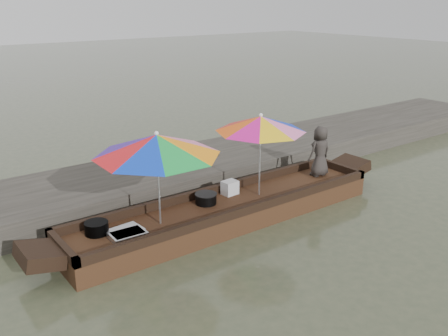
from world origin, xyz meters
TOP-DOWN VIEW (x-y plane):
  - water at (0.00, 0.00)m, footprint 80.00×80.00m
  - dock at (0.00, 2.20)m, footprint 22.00×2.20m
  - boat_hull at (0.00, 0.00)m, footprint 6.09×1.20m
  - cooking_pot at (-2.35, 0.26)m, footprint 0.37×0.37m
  - tray_crayfish at (-2.03, -0.15)m, footprint 0.55×0.40m
  - tray_scallop at (-2.00, 0.02)m, footprint 0.57×0.42m
  - charcoal_grill at (-0.30, 0.24)m, footprint 0.37×0.37m
  - supply_bag at (0.32, 0.34)m, footprint 0.30×0.24m
  - vendor at (2.43, 0.08)m, footprint 0.53×0.37m
  - umbrella_bow at (-1.37, 0.00)m, footprint 2.62×2.62m
  - umbrella_stern at (0.74, 0.00)m, footprint 1.73×1.73m

SIDE VIEW (x-z plane):
  - water at x=0.00m, z-range 0.00..0.00m
  - boat_hull at x=0.00m, z-range 0.00..0.35m
  - dock at x=0.00m, z-range 0.00..0.50m
  - tray_scallop at x=-2.00m, z-range 0.35..0.41m
  - tray_crayfish at x=-2.03m, z-range 0.35..0.44m
  - charcoal_grill at x=-0.30m, z-range 0.35..0.53m
  - cooking_pot at x=-2.35m, z-range 0.35..0.55m
  - supply_bag at x=0.32m, z-range 0.35..0.61m
  - vendor at x=2.43m, z-range 0.35..1.40m
  - umbrella_bow at x=-1.37m, z-range 0.35..1.90m
  - umbrella_stern at x=0.74m, z-range 0.35..1.90m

